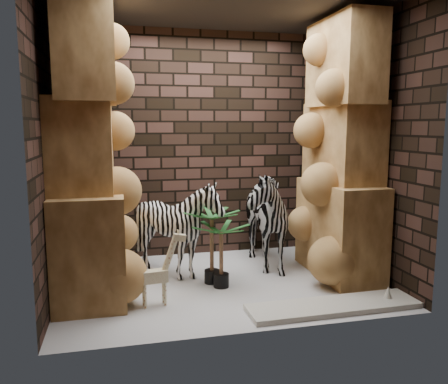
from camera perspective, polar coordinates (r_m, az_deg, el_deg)
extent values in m
plane|color=silver|center=(5.16, -0.22, -11.46)|extent=(3.50, 3.50, 0.00)
plane|color=#282422|center=(5.01, -0.24, 22.79)|extent=(3.50, 3.50, 0.00)
plane|color=black|center=(6.08, -2.91, 6.00)|extent=(3.50, 0.00, 3.50)
plane|color=black|center=(3.66, 4.22, 4.37)|extent=(3.50, 0.00, 3.50)
plane|color=black|center=(4.78, -21.20, 4.78)|extent=(0.00, 3.00, 3.00)
plane|color=black|center=(5.53, 17.82, 5.36)|extent=(0.00, 3.00, 3.00)
imported|color=white|center=(5.61, 4.24, -2.11)|extent=(0.68, 1.24, 1.46)
imported|color=white|center=(5.23, -5.94, -5.24)|extent=(0.95, 1.17, 1.05)
cube|color=silver|center=(4.61, 13.73, -13.89)|extent=(1.71, 0.45, 0.05)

